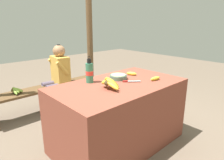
{
  "coord_description": "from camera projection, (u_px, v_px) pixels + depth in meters",
  "views": [
    {
      "loc": [
        -1.47,
        -1.48,
        1.4
      ],
      "look_at": [
        -0.06,
        0.05,
        0.79
      ],
      "focal_mm": 32.0,
      "sensor_mm": 36.0,
      "label": 1
    }
  ],
  "objects": [
    {
      "name": "ground_plane",
      "position": [
        118.0,
        143.0,
        2.39
      ],
      "size": [
        12.0,
        12.0,
        0.0
      ],
      "primitive_type": "plane",
      "color": "brown"
    },
    {
      "name": "market_counter",
      "position": [
        119.0,
        115.0,
        2.29
      ],
      "size": [
        1.47,
        0.84,
        0.75
      ],
      "color": "brown",
      "rests_on": "ground_plane"
    },
    {
      "name": "banana_bunch_ripe",
      "position": [
        110.0,
        83.0,
        1.98
      ],
      "size": [
        0.16,
        0.28,
        0.14
      ],
      "color": "#4C381E",
      "rests_on": "market_counter"
    },
    {
      "name": "serving_bowl",
      "position": [
        118.0,
        76.0,
        2.34
      ],
      "size": [
        0.2,
        0.2,
        0.05
      ],
      "color": "#4C6B5B",
      "rests_on": "market_counter"
    },
    {
      "name": "water_bottle",
      "position": [
        89.0,
        72.0,
        2.18
      ],
      "size": [
        0.08,
        0.08,
        0.3
      ],
      "color": "#337556",
      "rests_on": "market_counter"
    },
    {
      "name": "loose_banana_front",
      "position": [
        155.0,
        79.0,
        2.29
      ],
      "size": [
        0.15,
        0.06,
        0.04
      ],
      "rotation": [
        0.0,
        0.0,
        -0.11
      ],
      "color": "gold",
      "rests_on": "market_counter"
    },
    {
      "name": "loose_banana_side",
      "position": [
        132.0,
        74.0,
        2.5
      ],
      "size": [
        0.09,
        0.14,
        0.04
      ],
      "rotation": [
        0.0,
        0.0,
        -1.18
      ],
      "color": "gold",
      "rests_on": "market_counter"
    },
    {
      "name": "knife",
      "position": [
        129.0,
        81.0,
        2.23
      ],
      "size": [
        0.17,
        0.15,
        0.02
      ],
      "rotation": [
        0.0,
        0.0,
        -0.69
      ],
      "color": "#BCBCC1",
      "rests_on": "market_counter"
    },
    {
      "name": "wooden_bench",
      "position": [
        47.0,
        90.0,
        3.17
      ],
      "size": [
        1.78,
        0.32,
        0.41
      ],
      "color": "brown",
      "rests_on": "ground_plane"
    },
    {
      "name": "seated_vendor",
      "position": [
        58.0,
        73.0,
        3.21
      ],
      "size": [
        0.42,
        0.41,
        1.06
      ],
      "rotation": [
        0.0,
        0.0,
        3.04
      ],
      "color": "#564C60",
      "rests_on": "ground_plane"
    },
    {
      "name": "banana_bunch_green",
      "position": [
        16.0,
        90.0,
        2.84
      ],
      "size": [
        0.16,
        0.26,
        0.11
      ],
      "color": "#4C381E",
      "rests_on": "wooden_bench"
    },
    {
      "name": "support_post_far",
      "position": [
        89.0,
        29.0,
        3.83
      ],
      "size": [
        0.11,
        0.11,
        2.52
      ],
      "color": "brown",
      "rests_on": "ground_plane"
    }
  ]
}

